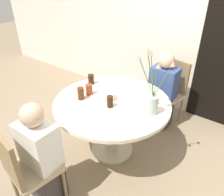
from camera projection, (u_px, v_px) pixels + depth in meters
The scene contains 14 objects.
ground_plane at pixel (112, 149), 2.74m from camera, with size 16.00×16.00×0.00m, color #89755B.
wall_back at pixel (173, 23), 3.04m from camera, with size 8.00×0.05×2.60m.
dining_table at pixel (112, 111), 2.44m from camera, with size 1.28×1.28×0.71m.
chair_right_flank at pixel (170, 89), 3.04m from camera, with size 0.49×0.49×0.91m.
chair_far_back at pixel (25, 167), 1.85m from camera, with size 0.46×0.46×0.91m.
birthday_cake at pixel (107, 96), 2.39m from camera, with size 0.18×0.18×0.13m.
flower_vase at pixel (153, 97), 2.08m from camera, with size 0.30×0.19×0.69m.
side_plate at pixel (136, 96), 2.47m from camera, with size 0.17×0.17×0.01m.
drink_glass_0 at pixel (81, 93), 2.38m from camera, with size 0.07×0.07×0.14m.
drink_glass_1 at pixel (110, 101), 2.25m from camera, with size 0.06×0.06×0.13m.
drink_glass_2 at pixel (89, 89), 2.48m from camera, with size 0.08×0.08×0.12m.
drink_glass_3 at pixel (91, 79), 2.70m from camera, with size 0.08×0.08×0.12m.
person_woman at pixel (162, 93), 2.96m from camera, with size 0.34×0.24×1.07m.
person_boy at pixel (42, 158), 1.95m from camera, with size 0.34×0.24×1.07m.
Camera 1 is at (1.21, -1.62, 1.96)m, focal length 35.00 mm.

